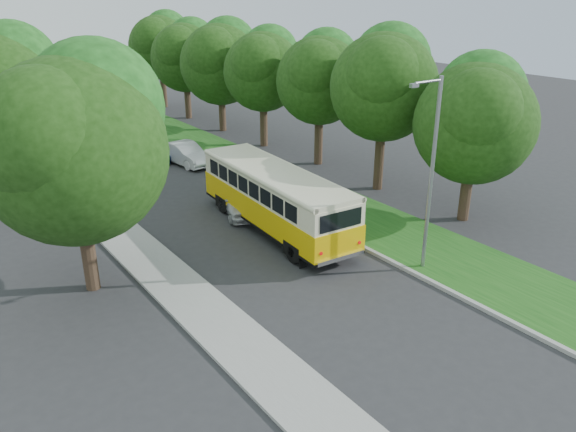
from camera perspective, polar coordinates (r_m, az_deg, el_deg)
ground at (r=23.38m, az=1.79°, el=-5.91°), size 120.00×120.00×0.00m
curb at (r=28.93m, az=1.41°, el=-0.02°), size 0.20×70.00×0.15m
grass_verge at (r=30.32m, az=4.96°, el=0.95°), size 4.50×70.00×0.13m
sidewalk at (r=25.19m, az=-14.04°, el=-4.29°), size 2.20×70.00×0.12m
treeline at (r=38.08m, az=-11.34°, el=14.12°), size 24.27×41.91×9.46m
lamppost_near at (r=22.77m, az=14.28°, el=4.53°), size 1.71×0.16×8.00m
lamppost_far at (r=33.95m, az=-21.80°, el=8.92°), size 1.71×0.16×7.50m
warning_sign at (r=30.85m, az=-18.83°, el=3.44°), size 0.56×0.10×2.50m
vintage_bus at (r=26.92m, az=-1.29°, el=1.62°), size 3.36×10.62×3.11m
car_silver at (r=29.44m, az=-4.96°, el=1.69°), size 3.02×4.65×1.47m
car_white at (r=38.26m, az=-10.37°, el=6.26°), size 2.07×4.60×1.46m
car_blue at (r=39.95m, az=-13.22°, el=6.52°), size 3.09×4.54×1.22m
car_grey at (r=48.95m, az=-16.71°, el=9.03°), size 2.59×4.68×1.24m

